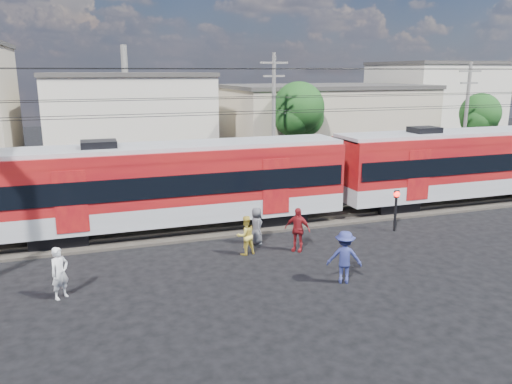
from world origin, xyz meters
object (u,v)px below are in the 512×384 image
Objects in this scene: pedestrian_c at (344,257)px; crossing_signal at (396,203)px; commuter_train at (179,182)px; car_silver at (467,170)px; pedestrian_a at (60,273)px.

crossing_signal is at bearing -113.97° from pedestrian_c.
pedestrian_c is at bearing -59.88° from commuter_train.
pedestrian_a is at bearing 98.43° from car_silver.
car_silver is (16.50, 12.75, -0.24)m from pedestrian_c.
commuter_train is 25.35× the size of crossing_signal.
car_silver is 14.03m from crossing_signal.
commuter_train reaches higher than pedestrian_c.
pedestrian_c reaches higher than pedestrian_a.
crossing_signal is at bearing -28.30° from pedestrian_a.
commuter_train is 28.23× the size of pedestrian_a.
pedestrian_c is 0.45× the size of car_silver.
pedestrian_c is at bearing 113.54° from car_silver.
pedestrian_c is (9.56, -1.91, 0.07)m from pedestrian_a.
pedestrian_a is 0.90× the size of crossing_signal.
crossing_signal is at bearing 111.82° from car_silver.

